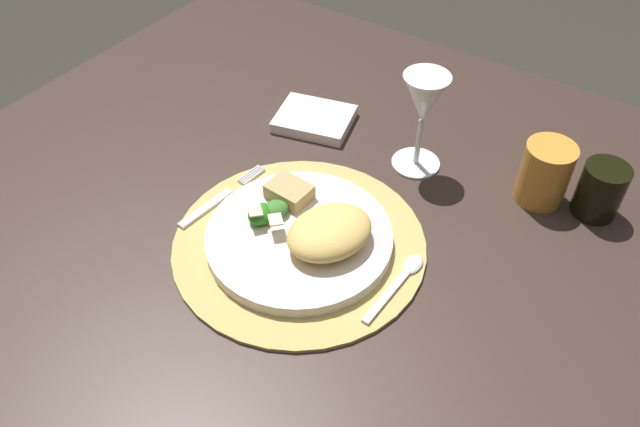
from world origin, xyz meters
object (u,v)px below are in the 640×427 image
at_px(dining_table, 335,290).
at_px(napkin, 314,119).
at_px(fork, 219,199).
at_px(wine_glass, 424,104).
at_px(spoon, 402,277).
at_px(dinner_plate, 299,238).
at_px(amber_tumbler, 545,173).
at_px(dark_tumbler, 600,190).

bearing_deg(dining_table, napkin, 131.31).
relative_size(fork, wine_glass, 1.04).
xyz_separation_m(dining_table, spoon, (0.12, -0.03, 0.14)).
bearing_deg(dinner_plate, dining_table, 60.36).
xyz_separation_m(spoon, napkin, (-0.28, 0.22, 0.00)).
bearing_deg(dining_table, spoon, -12.64).
bearing_deg(amber_tumbler, napkin, -174.67).
relative_size(dinner_plate, napkin, 2.07).
relative_size(napkin, dark_tumbler, 1.52).
relative_size(fork, amber_tumbler, 1.78).
xyz_separation_m(dining_table, dark_tumbler, (0.28, 0.24, 0.17)).
distance_m(dining_table, fork, 0.22).
distance_m(napkin, dark_tumbler, 0.45).
distance_m(dinner_plate, amber_tumbler, 0.36).
bearing_deg(wine_glass, spoon, -66.29).
bearing_deg(spoon, dining_table, 167.36).
relative_size(spoon, napkin, 1.11).
height_order(wine_glass, dark_tumbler, wine_glass).
xyz_separation_m(dinner_plate, dark_tumbler, (0.31, 0.29, 0.03)).
relative_size(dinner_plate, wine_glass, 1.59).
bearing_deg(spoon, wine_glass, 113.71).
height_order(napkin, amber_tumbler, amber_tumbler).
distance_m(fork, amber_tumbler, 0.47).
bearing_deg(dining_table, fork, -164.94).
bearing_deg(dark_tumbler, amber_tumbler, -168.30).
bearing_deg(amber_tumbler, dining_table, -132.41).
bearing_deg(wine_glass, dining_table, -96.65).
bearing_deg(fork, amber_tumbler, 35.66).
bearing_deg(spoon, dinner_plate, -171.04).
height_order(spoon, wine_glass, wine_glass).
bearing_deg(dark_tumbler, spoon, -121.46).
bearing_deg(dinner_plate, dark_tumbler, 43.16).
distance_m(dinner_plate, spoon, 0.15).
bearing_deg(wine_glass, dark_tumbler, 10.83).
height_order(dining_table, spoon, spoon).
relative_size(dinner_plate, spoon, 1.87).
distance_m(dining_table, dinner_plate, 0.15).
bearing_deg(amber_tumbler, dark_tumbler, 11.70).
height_order(napkin, dark_tumbler, dark_tumbler).
bearing_deg(dining_table, wine_glass, 83.35).
distance_m(dinner_plate, dark_tumbler, 0.42).
xyz_separation_m(wine_glass, amber_tumbler, (0.18, 0.03, -0.07)).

